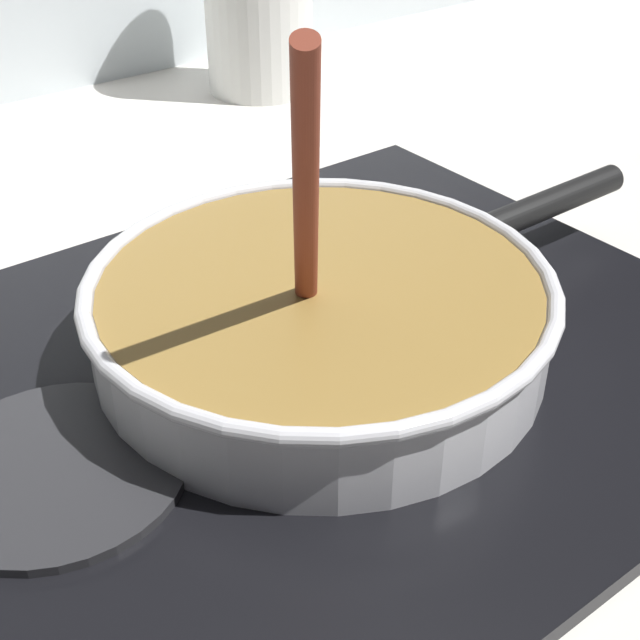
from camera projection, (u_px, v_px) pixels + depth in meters
ground at (505, 509)px, 0.52m from camera, size 2.40×1.60×0.04m
hob_plate at (320, 361)px, 0.60m from camera, size 0.56×0.48×0.01m
burner_ring at (320, 349)px, 0.59m from camera, size 0.18×0.18×0.01m
spare_burner at (56, 469)px, 0.50m from camera, size 0.15×0.15×0.01m
cooking_pan at (322, 313)px, 0.58m from camera, size 0.45×0.31×0.24m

